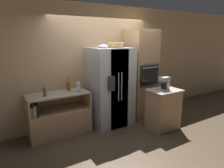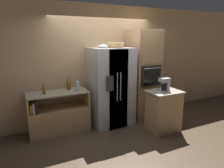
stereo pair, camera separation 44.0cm
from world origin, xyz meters
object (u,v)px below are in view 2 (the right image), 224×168
(wicker_basket, at_px, (116,45))
(coffee_maker, at_px, (165,84))
(bottle_tall, at_px, (44,89))
(bottle_short, at_px, (78,86))
(fruit_bowl, at_px, (103,46))
(bottle_wide, at_px, (69,84))
(refrigerator, at_px, (111,87))
(wall_oven, at_px, (143,75))

(wicker_basket, xyz_separation_m, coffee_maker, (0.80, -0.78, -0.81))
(bottle_tall, relative_size, bottle_short, 0.81)
(fruit_bowl, height_order, bottle_wide, fruit_bowl)
(wicker_basket, distance_m, bottle_wide, 1.37)
(wicker_basket, height_order, bottle_wide, wicker_basket)
(wicker_basket, bearing_deg, bottle_short, 176.27)
(refrigerator, distance_m, bottle_wide, 0.98)
(wicker_basket, bearing_deg, coffee_maker, -44.05)
(bottle_short, xyz_separation_m, bottle_wide, (-0.14, 0.24, 0.00))
(wall_oven, bearing_deg, wicker_basket, -172.02)
(wall_oven, distance_m, coffee_maker, 0.90)
(refrigerator, relative_size, coffee_maker, 6.33)
(bottle_short, relative_size, coffee_maker, 1.00)
(bottle_tall, distance_m, bottle_wide, 0.57)
(wall_oven, bearing_deg, bottle_wide, 174.62)
(wall_oven, bearing_deg, bottle_short, -178.03)
(refrigerator, bearing_deg, fruit_bowl, -169.37)
(refrigerator, xyz_separation_m, wicker_basket, (0.08, -0.07, 0.97))
(bottle_short, bearing_deg, bottle_wide, 119.86)
(fruit_bowl, xyz_separation_m, coffee_maker, (1.10, -0.81, -0.79))
(bottle_short, distance_m, coffee_maker, 1.89)
(refrigerator, relative_size, bottle_short, 6.33)
(wicker_basket, xyz_separation_m, bottle_wide, (-1.03, 0.29, -0.85))
(wicker_basket, height_order, bottle_tall, wicker_basket)
(bottle_wide, bearing_deg, coffee_maker, -30.30)
(bottle_tall, bearing_deg, refrigerator, -2.61)
(bottle_short, bearing_deg, coffee_maker, -26.20)
(bottle_wide, distance_m, coffee_maker, 2.12)
(wicker_basket, xyz_separation_m, bottle_short, (-0.89, 0.06, -0.85))
(wall_oven, relative_size, bottle_short, 7.78)
(bottle_tall, relative_size, bottle_wide, 0.82)
(fruit_bowl, bearing_deg, wall_oven, 4.30)
(refrigerator, height_order, bottle_short, refrigerator)
(bottle_tall, bearing_deg, fruit_bowl, -4.94)
(wicker_basket, relative_size, bottle_tall, 1.57)
(wall_oven, bearing_deg, bottle_tall, 179.43)
(coffee_maker, bearing_deg, wall_oven, 87.54)
(fruit_bowl, relative_size, bottle_wide, 0.81)
(bottle_tall, height_order, coffee_maker, coffee_maker)
(bottle_tall, bearing_deg, bottle_short, -6.99)
(refrigerator, height_order, bottle_wide, refrigerator)
(wicker_basket, height_order, bottle_short, wicker_basket)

